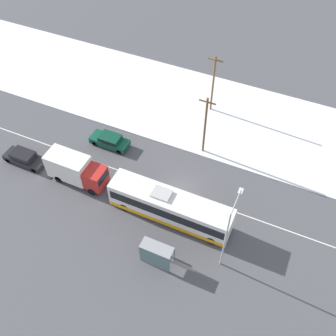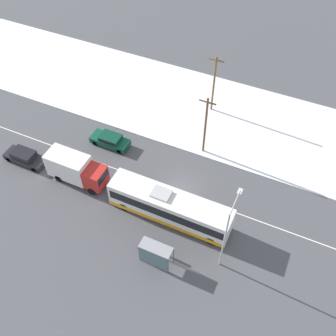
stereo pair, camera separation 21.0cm
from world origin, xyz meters
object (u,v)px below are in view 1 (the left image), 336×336
Objects in this scene: box_truck at (75,169)px; parked_car_near_truck at (24,157)px; city_bus at (170,207)px; sedan_car at (110,140)px; streetlamp at (229,229)px; utility_pole_snowlot at (213,83)px; utility_pole_roadside at (205,125)px; bus_shelter at (156,254)px; pedestrian_at_stop at (163,248)px.

parked_car_near_truck is (-6.59, -0.26, -0.97)m from box_truck.
city_bus is 2.72× the size of sedan_car.
streetlamp reaches higher than parked_car_near_truck.
parked_car_near_truck is 22.91m from utility_pole_snowlot.
utility_pole_roadside is 0.99× the size of utility_pole_snowlot.
parked_car_near_truck is at bearing -150.82° from utility_pole_roadside.
bus_shelter reaches higher than parked_car_near_truck.
streetlamp is at bearing -61.43° from utility_pole_roadside.
parked_car_near_truck is 18.94m from bus_shelter.
sedan_car is (-10.21, 6.11, -0.88)m from city_bus.
sedan_car is 11.02m from utility_pole_roadside.
pedestrian_at_stop is (0.99, -3.94, -0.65)m from city_bus.
streetlamp reaches higher than box_truck.
city_bus is at bearing 104.17° from pedestrian_at_stop.
streetlamp reaches higher than utility_pole_roadside.
sedan_car is at bearing -128.50° from utility_pole_snowlot.
parked_car_near_truck reaches higher than sedan_car.
utility_pole_roadside reaches higher than parked_car_near_truck.
city_bus reaches higher than bus_shelter.
utility_pole_snowlot is (-2.76, 21.64, 2.36)m from bus_shelter.
pedestrian_at_stop is at bearing 138.11° from sedan_car.
box_truck is 5.99m from sedan_car.
parked_car_near_truck is 0.62× the size of utility_pole_snowlot.
utility_pole_snowlot reaches higher than pedestrian_at_stop.
box_truck is at bearing 160.47° from pedestrian_at_stop.
box_truck reaches higher than sedan_car.
bus_shelter is 14.85m from utility_pole_roadside.
pedestrian_at_stop is 0.21× the size of utility_pole_roadside.
city_bus is at bearing -88.52° from utility_pole_roadside.
box_truck is 3.86× the size of pedestrian_at_stop.
pedestrian_at_stop is at bearing -19.53° from box_truck.
utility_pole_snowlot is (15.47, 16.58, 3.23)m from parked_car_near_truck.
bus_shelter is 6.90m from streetlamp.
box_truck is 12.80m from bus_shelter.
bus_shelter is (0.86, -5.08, 0.02)m from city_bus.
pedestrian_at_stop is (11.21, -10.05, 0.23)m from sedan_car.
utility_pole_snowlot is (-8.06, 18.77, -1.00)m from streetlamp.
bus_shelter reaches higher than pedestrian_at_stop.
utility_pole_roadside is at bearing 41.45° from box_truck.
box_truck is at bearing 2.25° from parked_car_near_truck.
streetlamp is at bearing -8.23° from box_truck.
pedestrian_at_stop is at bearing -12.04° from parked_car_near_truck.
city_bus is 7.40× the size of pedestrian_at_stop.
pedestrian_at_stop is 20.93m from utility_pole_snowlot.
parked_car_near_truck is 0.62× the size of utility_pole_roadside.
utility_pole_snowlot is (8.31, 10.45, 3.26)m from sedan_car.
box_truck is (-10.78, 0.24, 0.12)m from city_bus.
city_bus is 16.84m from utility_pole_snowlot.
pedestrian_at_stop is 13.87m from utility_pole_roadside.
utility_pole_roadside is (17.13, 9.57, 3.20)m from parked_car_near_truck.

